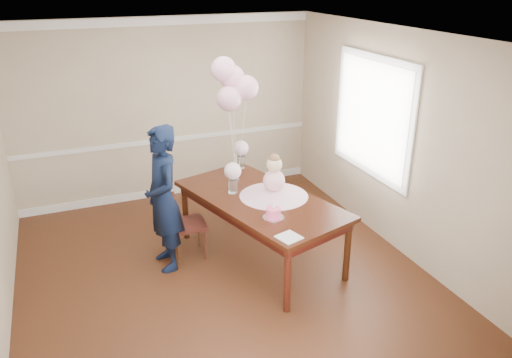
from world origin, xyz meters
The scene contains 49 objects.
floor centered at (0.00, 0.00, 0.00)m, with size 4.50×5.00×0.00m, color #34190D.
ceiling centered at (0.00, 0.00, 2.70)m, with size 4.50×5.00×0.02m, color white.
wall_back centered at (0.00, 2.50, 1.35)m, with size 4.50×0.02×2.70m, color tan.
wall_front centered at (0.00, -2.50, 1.35)m, with size 4.50×0.02×2.70m, color tan.
wall_right centered at (2.25, 0.00, 1.35)m, with size 0.02×5.00×2.70m, color tan.
chair_rail_trim centered at (0.00, 2.49, 0.90)m, with size 4.50×0.02×0.07m, color silver.
crown_molding centered at (0.00, 2.49, 2.63)m, with size 4.50×0.02×0.12m, color white.
baseboard_trim centered at (0.00, 2.49, 0.06)m, with size 4.50×0.02×0.12m, color silver.
window_frame centered at (2.23, 0.50, 1.55)m, with size 0.02×1.66×1.56m, color white.
window_blinds centered at (2.21, 0.50, 1.55)m, with size 0.01×1.50×1.40m, color white.
dining_table_top centered at (0.56, 0.22, 0.78)m, with size 1.08×2.15×0.05m, color black.
table_apron centered at (0.56, 0.22, 0.70)m, with size 0.97×2.04×0.11m, color black.
table_leg_fl centered at (0.41, -0.86, 0.38)m, with size 0.08×0.08×0.75m, color black.
table_leg_fr centered at (1.27, -0.60, 0.38)m, with size 0.08×0.08×0.75m, color black.
table_leg_bl centered at (-0.16, 1.04, 0.38)m, with size 0.08×0.08×0.75m, color black.
table_leg_br centered at (0.71, 1.30, 0.38)m, with size 0.08×0.08×0.75m, color black.
baby_skirt centered at (0.73, 0.22, 0.86)m, with size 0.82×0.82×0.11m, color #E1A6BA.
baby_torso centered at (0.73, 0.22, 1.00)m, with size 0.26×0.26×0.26m, color #FFA1D6.
baby_head centered at (0.73, 0.22, 1.20)m, with size 0.18×0.18×0.18m, color beige.
baby_hair centered at (0.73, 0.22, 1.27)m, with size 0.13×0.13×0.13m, color brown.
cake_platter centered at (0.49, -0.30, 0.81)m, with size 0.24×0.24×0.01m, color silver.
birthday_cake centered at (0.49, -0.30, 0.87)m, with size 0.16×0.16×0.11m, color #FF5089.
cake_flower_a centered at (0.49, -0.30, 0.94)m, with size 0.03×0.03×0.03m, color white.
cake_flower_b centered at (0.51, -0.27, 0.94)m, with size 0.03×0.03×0.03m, color white.
rose_vase_near centered at (0.31, 0.48, 0.89)m, with size 0.11×0.11×0.17m, color white.
roses_near centered at (0.31, 0.48, 1.09)m, with size 0.20×0.20×0.20m, color silver.
rose_vase_far centered at (0.69, 1.22, 0.89)m, with size 0.11×0.11×0.17m, color silver.
roses_far centered at (0.69, 1.22, 1.09)m, with size 0.20×0.20×0.20m, color beige.
napkin centered at (0.46, -0.76, 0.81)m, with size 0.22×0.22×0.01m, color silver.
balloon_weight centered at (0.49, 0.82, 0.82)m, with size 0.04×0.04×0.02m, color silver.
balloon_a centered at (0.39, 0.79, 1.88)m, with size 0.30×0.30×0.30m, color #DD9CB2.
balloon_b centered at (0.61, 0.80, 1.99)m, with size 0.30×0.30×0.30m, color #E4A2BF.
balloon_c centered at (0.48, 0.93, 2.10)m, with size 0.30×0.30×0.30m, color #F0AABF.
balloon_d centered at (0.37, 0.92, 2.21)m, with size 0.30×0.30×0.30m, color #F0AAC8.
balloon_ribbon_a centered at (0.44, 0.80, 1.27)m, with size 0.00×0.00×0.90m, color white.
balloon_ribbon_b centered at (0.55, 0.81, 1.32)m, with size 0.00×0.00×1.01m, color white.
balloon_ribbon_c centered at (0.48, 0.87, 1.38)m, with size 0.00×0.00×1.12m, color white.
balloon_ribbon_d centered at (0.43, 0.87, 1.43)m, with size 0.00×0.00×1.23m, color silver.
dining_chair_seat centered at (-0.24, 0.61, 0.42)m, with size 0.41×0.41×0.05m, color #38140F.
chair_leg_fl centered at (-0.41, 0.45, 0.20)m, with size 0.04×0.04×0.40m, color #361D0E.
chair_leg_fr centered at (-0.08, 0.44, 0.20)m, with size 0.04×0.04×0.40m, color #39190F.
chair_leg_bl centered at (-0.40, 0.79, 0.20)m, with size 0.04×0.04×0.40m, color #3A160F.
chair_leg_br centered at (-0.06, 0.77, 0.20)m, with size 0.04×0.04×0.40m, color #3D2210.
chair_back_post_l centered at (-0.43, 0.45, 0.69)m, with size 0.04×0.04×0.52m, color #37190F.
chair_back_post_r centered at (-0.42, 0.79, 0.69)m, with size 0.04×0.04×0.52m, color #3C2310.
chair_slat_low centered at (-0.42, 0.62, 0.58)m, with size 0.03×0.37×0.05m, color #37180F.
chair_slat_mid centered at (-0.42, 0.62, 0.73)m, with size 0.03×0.37×0.05m, color #33130E.
chair_slat_top centered at (-0.42, 0.62, 0.88)m, with size 0.03×0.37×0.05m, color #3C1C10.
woman centered at (-0.54, 0.49, 0.87)m, with size 0.63×0.42×1.74m, color black.
Camera 1 is at (-1.49, -4.69, 3.28)m, focal length 35.00 mm.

